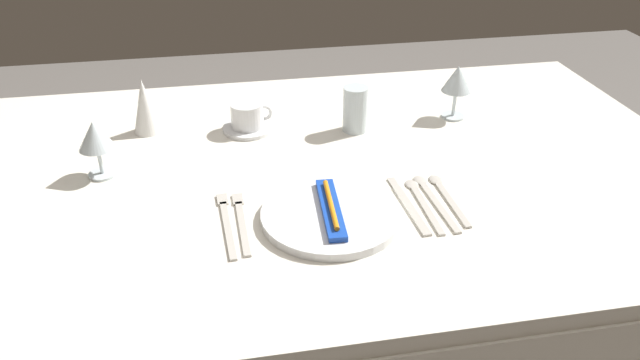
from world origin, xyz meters
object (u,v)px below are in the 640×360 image
object	(u,v)px
dinner_knife	(409,206)
drink_tumbler	(355,112)
spoon_tea	(445,193)
wine_glass_left	(457,81)
dinner_plate	(331,215)
spoon_dessert	(431,196)
toothbrush_package	(331,208)
spoon_soup	(421,199)
fork_outer	(241,220)
napkin_folded	(145,106)
wine_glass_centre	(95,138)
coffee_cup_left	(248,115)
fork_inner	(227,222)

from	to	relation	value
dinner_knife	drink_tumbler	size ratio (longest dim) A/B	1.90
spoon_tea	wine_glass_left	xyz separation A→B (m)	(0.16, 0.37, 0.10)
spoon_tea	wine_glass_left	distance (m)	0.41
wine_glass_left	spoon_tea	bearing A→B (deg)	-113.29
dinner_plate	drink_tumbler	distance (m)	0.41
spoon_tea	spoon_dessert	bearing A→B (deg)	-173.37
toothbrush_package	spoon_soup	distance (m)	0.20
fork_outer	napkin_folded	world-z (taller)	napkin_folded
wine_glass_centre	fork_outer	bearing A→B (deg)	-39.08
fork_outer	spoon_soup	xyz separation A→B (m)	(0.37, 0.01, 0.00)
spoon_tea	coffee_cup_left	size ratio (longest dim) A/B	1.94
wine_glass_centre	napkin_folded	size ratio (longest dim) A/B	0.93
spoon_tea	wine_glass_centre	xyz separation A→B (m)	(-0.73, 0.21, 0.09)
napkin_folded	spoon_soup	bearing A→B (deg)	-36.93
fork_inner	wine_glass_centre	world-z (taller)	wine_glass_centre
spoon_tea	dinner_knife	bearing A→B (deg)	-159.24
dinner_knife	wine_glass_centre	world-z (taller)	wine_glass_centre
fork_outer	spoon_dessert	distance (m)	0.40
toothbrush_package	wine_glass_left	size ratio (longest dim) A/B	1.48
wine_glass_centre	toothbrush_package	bearing A→B (deg)	-29.15
wine_glass_centre	coffee_cup_left	bearing A→B (deg)	26.83
dinner_plate	napkin_folded	distance (m)	0.61
toothbrush_package	spoon_tea	size ratio (longest dim) A/B	1.04
spoon_soup	spoon_tea	world-z (taller)	same
napkin_folded	wine_glass_left	bearing A→B (deg)	-4.10
coffee_cup_left	fork_outer	bearing A→B (deg)	-96.57
fork_outer	spoon_dessert	world-z (taller)	spoon_dessert
spoon_tea	drink_tumbler	distance (m)	0.36
spoon_dessert	napkin_folded	distance (m)	0.74
toothbrush_package	napkin_folded	size ratio (longest dim) A/B	1.50
toothbrush_package	drink_tumbler	xyz separation A→B (m)	(0.14, 0.38, 0.03)
spoon_soup	fork_inner	bearing A→B (deg)	-178.35
fork_inner	wine_glass_centre	xyz separation A→B (m)	(-0.26, 0.24, 0.09)
dinner_knife	spoon_dessert	bearing A→B (deg)	27.56
dinner_knife	spoon_tea	xyz separation A→B (m)	(0.09, 0.03, 0.00)
spoon_soup	drink_tumbler	distance (m)	0.36
fork_inner	napkin_folded	world-z (taller)	napkin_folded
fork_inner	drink_tumbler	world-z (taller)	drink_tumbler
fork_outer	fork_inner	size ratio (longest dim) A/B	0.95
dinner_plate	coffee_cup_left	xyz separation A→B (m)	(-0.13, 0.43, 0.03)
spoon_tea	coffee_cup_left	distance (m)	0.55
dinner_plate	spoon_dessert	xyz separation A→B (m)	(0.22, 0.04, -0.01)
dinner_plate	fork_inner	distance (m)	0.21
dinner_knife	spoon_soup	xyz separation A→B (m)	(0.03, 0.02, -0.00)
fork_inner	coffee_cup_left	world-z (taller)	coffee_cup_left
dinner_plate	spoon_soup	xyz separation A→B (m)	(0.20, 0.03, -0.01)
spoon_soup	spoon_dessert	xyz separation A→B (m)	(0.03, 0.01, 0.00)
fork_inner	wine_glass_centre	bearing A→B (deg)	137.88
toothbrush_package	spoon_soup	bearing A→B (deg)	9.92
coffee_cup_left	fork_inner	bearing A→B (deg)	-100.57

